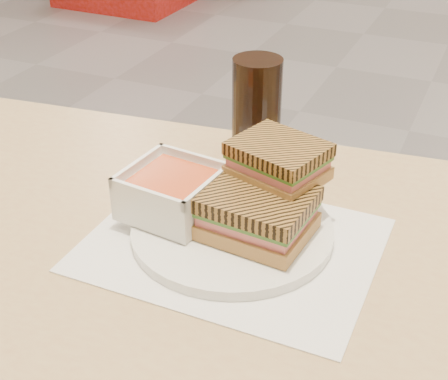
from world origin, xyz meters
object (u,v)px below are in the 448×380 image
at_px(main_table, 222,330).
at_px(panini_lower, 257,213).
at_px(soup_bowl, 173,193).
at_px(plate, 232,230).
at_px(cola_glass, 257,110).

bearing_deg(main_table, panini_lower, 64.85).
bearing_deg(main_table, soup_bowl, 150.44).
relative_size(plate, soup_bowl, 2.07).
distance_m(soup_bowl, cola_glass, 0.22).
bearing_deg(soup_bowl, panini_lower, -0.51).
relative_size(plate, panini_lower, 1.87).
bearing_deg(soup_bowl, main_table, -29.56).
relative_size(plate, cola_glass, 1.62).
height_order(soup_bowl, cola_glass, cola_glass).
relative_size(soup_bowl, panini_lower, 0.90).
xyz_separation_m(plate, cola_glass, (-0.05, 0.21, 0.07)).
height_order(panini_lower, cola_glass, cola_glass).
height_order(main_table, cola_glass, cola_glass).
bearing_deg(cola_glass, soup_bowl, -98.47).
bearing_deg(cola_glass, panini_lower, -67.99).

